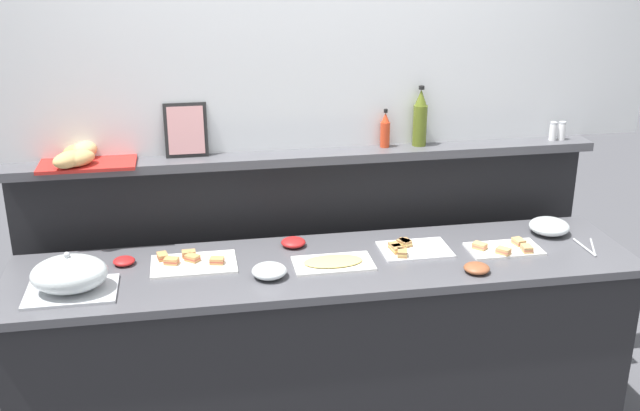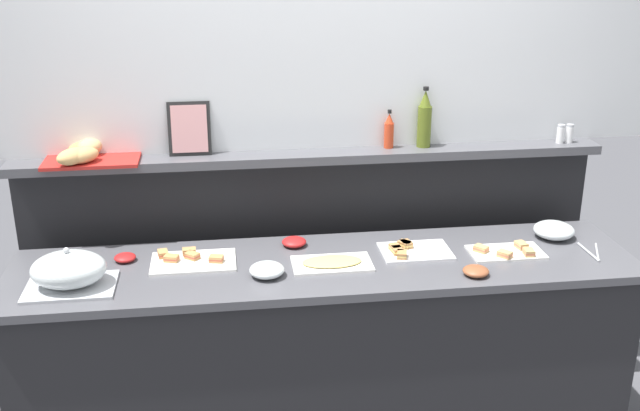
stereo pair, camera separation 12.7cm
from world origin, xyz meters
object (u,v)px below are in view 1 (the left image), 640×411
object	(u,v)px
serving_cloche	(70,276)
bread_basket	(81,156)
serving_tongs	(589,248)
salt_shaker	(553,131)
condiment_bowl_dark	(293,242)
pepper_shaker	(562,131)
glass_bowl_medium	(549,227)
sandwich_platter_rear	(192,262)
condiment_bowl_cream	(477,268)
hot_sauce_bottle	(385,131)
olive_oil_bottle	(420,119)
condiment_bowl_teal	(124,261)
sandwich_platter_front	(505,248)
glass_bowl_large	(269,271)
framed_picture	(186,130)
sandwich_platter_side	(410,249)
cold_cuts_platter	(333,263)

from	to	relation	value
serving_cloche	bread_basket	xyz separation A→B (m)	(0.02, 0.50, 0.32)
serving_tongs	salt_shaker	world-z (taller)	salt_shaker
condiment_bowl_dark	pepper_shaker	xyz separation A→B (m)	(1.31, 0.21, 0.38)
bread_basket	glass_bowl_medium	bearing A→B (deg)	-7.68
sandwich_platter_rear	condiment_bowl_cream	world-z (taller)	same
pepper_shaker	bread_basket	world-z (taller)	pepper_shaker
hot_sauce_bottle	pepper_shaker	distance (m)	0.85
olive_oil_bottle	pepper_shaker	xyz separation A→B (m)	(0.69, -0.03, -0.08)
sandwich_platter_rear	condiment_bowl_teal	world-z (taller)	sandwich_platter_rear
sandwich_platter_front	salt_shaker	size ratio (longest dim) A/B	3.57
glass_bowl_large	framed_picture	xyz separation A→B (m)	(-0.29, 0.54, 0.45)
glass_bowl_medium	serving_tongs	distance (m)	0.21
condiment_bowl_cream	hot_sauce_bottle	distance (m)	0.79
sandwich_platter_side	bread_basket	bearing A→B (deg)	165.58
glass_bowl_medium	salt_shaker	bearing A→B (deg)	67.83
sandwich_platter_rear	salt_shaker	size ratio (longest dim) A/B	3.99
sandwich_platter_front	framed_picture	distance (m)	1.47
sandwich_platter_front	serving_cloche	xyz separation A→B (m)	(-1.78, -0.08, 0.06)
cold_cuts_platter	condiment_bowl_teal	size ratio (longest dim) A/B	3.66
glass_bowl_medium	sandwich_platter_side	bearing A→B (deg)	-173.58
sandwich_platter_front	olive_oil_bottle	bearing A→B (deg)	120.63
serving_cloche	condiment_bowl_dark	size ratio (longest dim) A/B	3.20
sandwich_platter_side	glass_bowl_large	size ratio (longest dim) A/B	2.13
glass_bowl_medium	hot_sauce_bottle	bearing A→B (deg)	156.37
cold_cuts_platter	pepper_shaker	size ratio (longest dim) A/B	3.76
sandwich_platter_side	pepper_shaker	bearing A→B (deg)	23.02
cold_cuts_platter	pepper_shaker	world-z (taller)	pepper_shaker
cold_cuts_platter	condiment_bowl_teal	xyz separation A→B (m)	(-0.85, 0.15, 0.01)
sandwich_platter_front	hot_sauce_bottle	xyz separation A→B (m)	(-0.42, 0.45, 0.42)
sandwich_platter_side	serving_tongs	size ratio (longest dim) A/B	1.58
glass_bowl_medium	condiment_bowl_cream	size ratio (longest dim) A/B	1.71
condiment_bowl_cream	framed_picture	bearing A→B (deg)	150.21
serving_cloche	framed_picture	xyz separation A→B (m)	(0.46, 0.54, 0.40)
condiment_bowl_cream	hot_sauce_bottle	bearing A→B (deg)	109.81
serving_tongs	condiment_bowl_cream	bearing A→B (deg)	-166.42
sandwich_platter_rear	glass_bowl_large	world-z (taller)	glass_bowl_large
serving_tongs	olive_oil_bottle	world-z (taller)	olive_oil_bottle
sandwich_platter_side	condiment_bowl_dark	xyz separation A→B (m)	(-0.49, 0.14, 0.01)
glass_bowl_large	salt_shaker	world-z (taller)	salt_shaker
sandwich_platter_rear	serving_cloche	distance (m)	0.49
condiment_bowl_dark	pepper_shaker	distance (m)	1.38
condiment_bowl_dark	olive_oil_bottle	world-z (taller)	olive_oil_bottle
sandwich_platter_rear	pepper_shaker	distance (m)	1.82
sandwich_platter_rear	sandwich_platter_front	size ratio (longest dim) A/B	1.12
hot_sauce_bottle	bread_basket	xyz separation A→B (m)	(-1.33, -0.03, -0.04)
salt_shaker	cold_cuts_platter	bearing A→B (deg)	-159.32
sandwich_platter_rear	condiment_bowl_teal	size ratio (longest dim) A/B	3.88
olive_oil_bottle	framed_picture	world-z (taller)	olive_oil_bottle
sandwich_platter_side	condiment_bowl_cream	distance (m)	0.32
glass_bowl_medium	framed_picture	world-z (taller)	framed_picture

